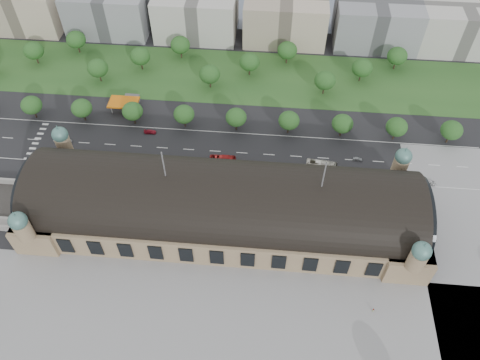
# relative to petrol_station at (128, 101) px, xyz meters

# --- Properties ---
(ground) EXTENTS (900.00, 900.00, 0.00)m
(ground) POSITION_rel_petrol_station_xyz_m (53.91, -65.28, -2.95)
(ground) COLOR black
(ground) RESTS_ON ground
(station) EXTENTS (150.00, 48.40, 44.30)m
(station) POSITION_rel_petrol_station_xyz_m (53.91, -65.28, 7.33)
(station) COLOR #937D5B
(station) RESTS_ON ground
(plaza_south) EXTENTS (190.00, 48.00, 0.12)m
(plaza_south) POSITION_rel_petrol_station_xyz_m (63.91, -109.28, -2.95)
(plaza_south) COLOR gray
(plaza_south) RESTS_ON ground
(road_slab) EXTENTS (260.00, 26.00, 0.10)m
(road_slab) POSITION_rel_petrol_station_xyz_m (33.91, -27.28, -2.95)
(road_slab) COLOR black
(road_slab) RESTS_ON ground
(grass_belt) EXTENTS (300.00, 45.00, 0.10)m
(grass_belt) POSITION_rel_petrol_station_xyz_m (38.91, 27.72, -2.95)
(grass_belt) COLOR #265020
(grass_belt) RESTS_ON ground
(petrol_station) EXTENTS (14.00, 13.00, 5.05)m
(petrol_station) POSITION_rel_petrol_station_xyz_m (0.00, 0.00, 0.00)
(petrol_station) COLOR #CE650C
(petrol_station) RESTS_ON ground
(office_1) EXTENTS (45.00, 32.00, 24.00)m
(office_1) POSITION_rel_petrol_station_xyz_m (-76.09, 67.72, 9.05)
(office_1) COLOR #BBAA93
(office_1) RESTS_ON ground
(office_2) EXTENTS (45.00, 32.00, 24.00)m
(office_2) POSITION_rel_petrol_station_xyz_m (-26.09, 67.72, 9.05)
(office_2) COLOR gray
(office_2) RESTS_ON ground
(office_3) EXTENTS (45.00, 32.00, 24.00)m
(office_3) POSITION_rel_petrol_station_xyz_m (23.91, 67.72, 9.05)
(office_3) COLOR #B4B1AB
(office_3) RESTS_ON ground
(office_4) EXTENTS (45.00, 32.00, 24.00)m
(office_4) POSITION_rel_petrol_station_xyz_m (73.91, 67.72, 9.05)
(office_4) COLOR #BBAA93
(office_4) RESTS_ON ground
(office_5) EXTENTS (45.00, 32.00, 24.00)m
(office_5) POSITION_rel_petrol_station_xyz_m (123.91, 67.72, 9.05)
(office_5) COLOR gray
(office_5) RESTS_ON ground
(office_6) EXTENTS (45.00, 32.00, 24.00)m
(office_6) POSITION_rel_petrol_station_xyz_m (168.91, 67.72, 9.05)
(office_6) COLOR #B4B1AB
(office_6) RESTS_ON ground
(tree_row_1) EXTENTS (9.60, 9.60, 11.52)m
(tree_row_1) POSITION_rel_petrol_station_xyz_m (-42.09, -12.28, 4.48)
(tree_row_1) COLOR #2D2116
(tree_row_1) RESTS_ON ground
(tree_row_2) EXTENTS (9.60, 9.60, 11.52)m
(tree_row_2) POSITION_rel_petrol_station_xyz_m (-18.09, -12.28, 4.48)
(tree_row_2) COLOR #2D2116
(tree_row_2) RESTS_ON ground
(tree_row_3) EXTENTS (9.60, 9.60, 11.52)m
(tree_row_3) POSITION_rel_petrol_station_xyz_m (5.91, -12.28, 4.48)
(tree_row_3) COLOR #2D2116
(tree_row_3) RESTS_ON ground
(tree_row_4) EXTENTS (9.60, 9.60, 11.52)m
(tree_row_4) POSITION_rel_petrol_station_xyz_m (29.91, -12.28, 4.48)
(tree_row_4) COLOR #2D2116
(tree_row_4) RESTS_ON ground
(tree_row_5) EXTENTS (9.60, 9.60, 11.52)m
(tree_row_5) POSITION_rel_petrol_station_xyz_m (53.91, -12.28, 4.48)
(tree_row_5) COLOR #2D2116
(tree_row_5) RESTS_ON ground
(tree_row_6) EXTENTS (9.60, 9.60, 11.52)m
(tree_row_6) POSITION_rel_petrol_station_xyz_m (77.91, -12.28, 4.48)
(tree_row_6) COLOR #2D2116
(tree_row_6) RESTS_ON ground
(tree_row_7) EXTENTS (9.60, 9.60, 11.52)m
(tree_row_7) POSITION_rel_petrol_station_xyz_m (101.91, -12.28, 4.48)
(tree_row_7) COLOR #2D2116
(tree_row_7) RESTS_ON ground
(tree_row_8) EXTENTS (9.60, 9.60, 11.52)m
(tree_row_8) POSITION_rel_petrol_station_xyz_m (125.91, -12.28, 4.48)
(tree_row_8) COLOR #2D2116
(tree_row_8) RESTS_ON ground
(tree_row_9) EXTENTS (9.60, 9.60, 11.52)m
(tree_row_9) POSITION_rel_petrol_station_xyz_m (149.91, -12.28, 4.48)
(tree_row_9) COLOR #2D2116
(tree_row_9) RESTS_ON ground
(tree_belt_1) EXTENTS (10.40, 10.40, 12.48)m
(tree_belt_1) POSITION_rel_petrol_station_xyz_m (-57.09, 29.72, 5.10)
(tree_belt_1) COLOR #2D2116
(tree_belt_1) RESTS_ON ground
(tree_belt_2) EXTENTS (10.40, 10.40, 12.48)m
(tree_belt_2) POSITION_rel_petrol_station_xyz_m (-38.09, 41.72, 5.10)
(tree_belt_2) COLOR #2D2116
(tree_belt_2) RESTS_ON ground
(tree_belt_3) EXTENTS (10.40, 10.40, 12.48)m
(tree_belt_3) POSITION_rel_petrol_station_xyz_m (-19.09, 17.72, 5.10)
(tree_belt_3) COLOR #2D2116
(tree_belt_3) RESTS_ON ground
(tree_belt_4) EXTENTS (10.40, 10.40, 12.48)m
(tree_belt_4) POSITION_rel_petrol_station_xyz_m (-0.09, 29.72, 5.10)
(tree_belt_4) COLOR #2D2116
(tree_belt_4) RESTS_ON ground
(tree_belt_5) EXTENTS (10.40, 10.40, 12.48)m
(tree_belt_5) POSITION_rel_petrol_station_xyz_m (18.91, 41.72, 5.10)
(tree_belt_5) COLOR #2D2116
(tree_belt_5) RESTS_ON ground
(tree_belt_6) EXTENTS (10.40, 10.40, 12.48)m
(tree_belt_6) POSITION_rel_petrol_station_xyz_m (37.91, 17.72, 5.10)
(tree_belt_6) COLOR #2D2116
(tree_belt_6) RESTS_ON ground
(tree_belt_7) EXTENTS (10.40, 10.40, 12.48)m
(tree_belt_7) POSITION_rel_petrol_station_xyz_m (56.91, 29.72, 5.10)
(tree_belt_7) COLOR #2D2116
(tree_belt_7) RESTS_ON ground
(tree_belt_8) EXTENTS (10.40, 10.40, 12.48)m
(tree_belt_8) POSITION_rel_petrol_station_xyz_m (75.91, 41.72, 5.10)
(tree_belt_8) COLOR #2D2116
(tree_belt_8) RESTS_ON ground
(tree_belt_9) EXTENTS (10.40, 10.40, 12.48)m
(tree_belt_9) POSITION_rel_petrol_station_xyz_m (94.91, 17.72, 5.10)
(tree_belt_9) COLOR #2D2116
(tree_belt_9) RESTS_ON ground
(tree_belt_10) EXTENTS (10.40, 10.40, 12.48)m
(tree_belt_10) POSITION_rel_petrol_station_xyz_m (113.91, 29.72, 5.10)
(tree_belt_10) COLOR #2D2116
(tree_belt_10) RESTS_ON ground
(tree_belt_11) EXTENTS (10.40, 10.40, 12.48)m
(tree_belt_11) POSITION_rel_petrol_station_xyz_m (132.91, 41.72, 5.10)
(tree_belt_11) COLOR #2D2116
(tree_belt_11) RESTS_ON ground
(traffic_car_1) EXTENTS (5.06, 1.98, 1.64)m
(traffic_car_1) POSITION_rel_petrol_station_xyz_m (-22.31, -27.44, -2.13)
(traffic_car_1) COLOR gray
(traffic_car_1) RESTS_ON ground
(traffic_car_2) EXTENTS (4.80, 2.64, 1.27)m
(traffic_car_2) POSITION_rel_petrol_station_xyz_m (10.17, -38.04, -2.31)
(traffic_car_2) COLOR black
(traffic_car_2) RESTS_ON ground
(traffic_car_3) EXTENTS (5.58, 2.51, 1.59)m
(traffic_car_3) POSITION_rel_petrol_station_xyz_m (14.51, -18.28, -2.16)
(traffic_car_3) COLOR maroon
(traffic_car_3) RESTS_ON ground
(traffic_car_4) EXTENTS (4.41, 2.23, 1.44)m
(traffic_car_4) POSITION_rel_petrol_station_xyz_m (58.81, -36.07, -2.23)
(traffic_car_4) COLOR #1A224A
(traffic_car_4) RESTS_ON ground
(traffic_car_5) EXTENTS (3.98, 1.69, 1.28)m
(traffic_car_5) POSITION_rel_petrol_station_xyz_m (108.82, -27.16, -2.31)
(traffic_car_5) COLOR slate
(traffic_car_5) RESTS_ON ground
(traffic_car_6) EXTENTS (5.84, 3.27, 1.54)m
(traffic_car_6) POSITION_rel_petrol_station_xyz_m (137.41, -38.20, -2.18)
(traffic_car_6) COLOR #BDBEBF
(traffic_car_6) RESTS_ON ground
(parked_car_0) EXTENTS (4.97, 4.06, 1.59)m
(parked_car_0) POSITION_rel_petrol_station_xyz_m (-1.35, -44.28, -2.15)
(parked_car_0) COLOR black
(parked_car_0) RESTS_ON ground
(parked_car_1) EXTENTS (5.80, 5.38, 1.51)m
(parked_car_1) POSITION_rel_petrol_station_xyz_m (-14.15, -44.28, -2.19)
(parked_car_1) COLOR maroon
(parked_car_1) RESTS_ON ground
(parked_car_2) EXTENTS (5.27, 4.22, 1.43)m
(parked_car_2) POSITION_rel_petrol_station_xyz_m (-17.58, -44.28, -2.23)
(parked_car_2) COLOR #1C1948
(parked_car_2) RESTS_ON ground
(parked_car_3) EXTENTS (4.04, 3.74, 1.34)m
(parked_car_3) POSITION_rel_petrol_station_xyz_m (-12.25, -40.28, -2.28)
(parked_car_3) COLOR #5A5E62
(parked_car_3) RESTS_ON ground
(parked_car_4) EXTENTS (5.00, 3.24, 1.56)m
(parked_car_4) POSITION_rel_petrol_station_xyz_m (22.63, -44.28, -2.17)
(parked_car_4) COLOR white
(parked_car_4) RESTS_ON ground
(parked_car_5) EXTENTS (6.53, 4.77, 1.65)m
(parked_car_5) POSITION_rel_petrol_station_xyz_m (27.69, -43.47, -2.12)
(parked_car_5) COLOR gray
(parked_car_5) RESTS_ON ground
(parked_car_6) EXTENTS (5.01, 3.74, 1.35)m
(parked_car_6) POSITION_rel_petrol_station_xyz_m (14.61, -44.28, -2.27)
(parked_car_6) COLOR black
(parked_car_6) RESTS_ON ground
(bus_west) EXTENTS (11.49, 2.98, 3.18)m
(bus_west) POSITION_rel_petrol_station_xyz_m (49.94, -33.28, -1.36)
(bus_west) COLOR red
(bus_west) RESTS_ON ground
(bus_mid) EXTENTS (10.52, 2.60, 2.92)m
(bus_mid) POSITION_rel_petrol_station_xyz_m (77.13, -36.90, -1.49)
(bus_mid) COLOR silver
(bus_mid) RESTS_ON ground
(bus_east) EXTENTS (13.69, 4.51, 3.74)m
(bus_east) POSITION_rel_petrol_station_xyz_m (92.87, -33.28, -1.08)
(bus_east) COLOR silver
(bus_east) RESTS_ON ground
(pedestrian_0) EXTENTS (0.84, 0.50, 1.69)m
(pedestrian_0) POSITION_rel_petrol_station_xyz_m (108.77, -97.97, -2.11)
(pedestrian_0) COLOR gray
(pedestrian_0) RESTS_ON ground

